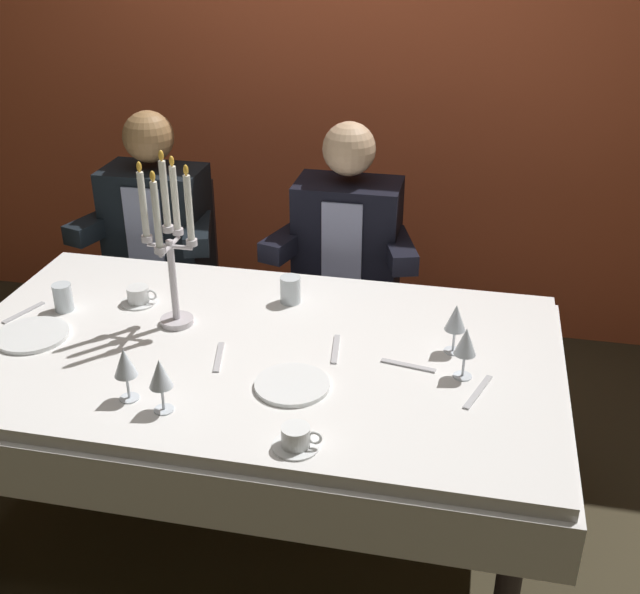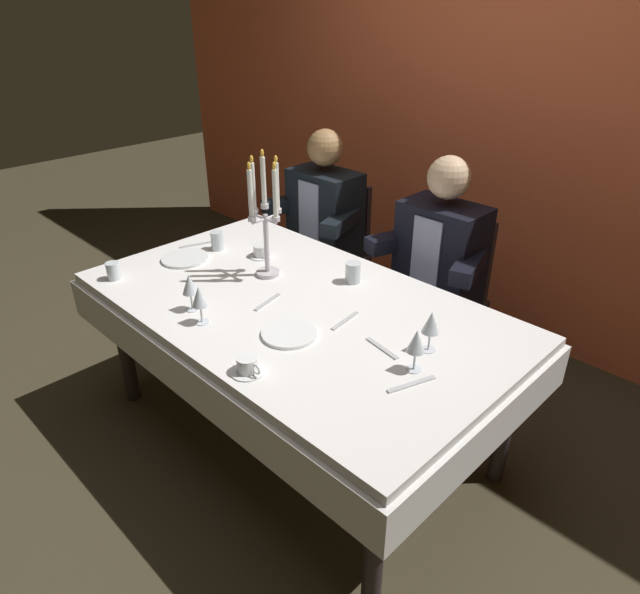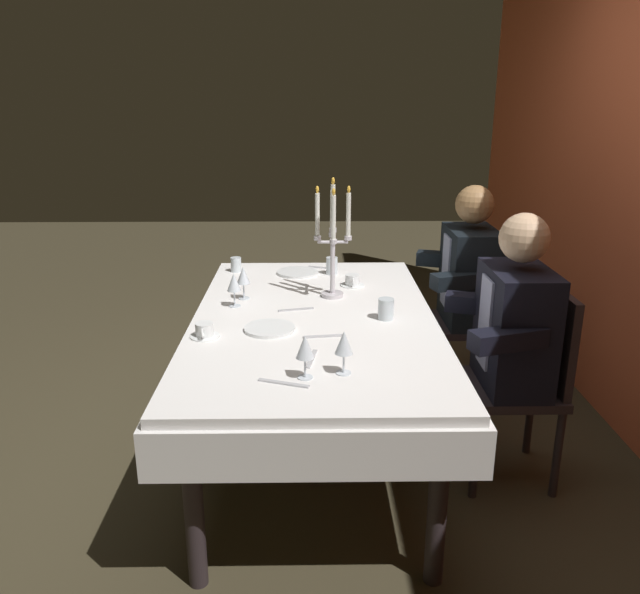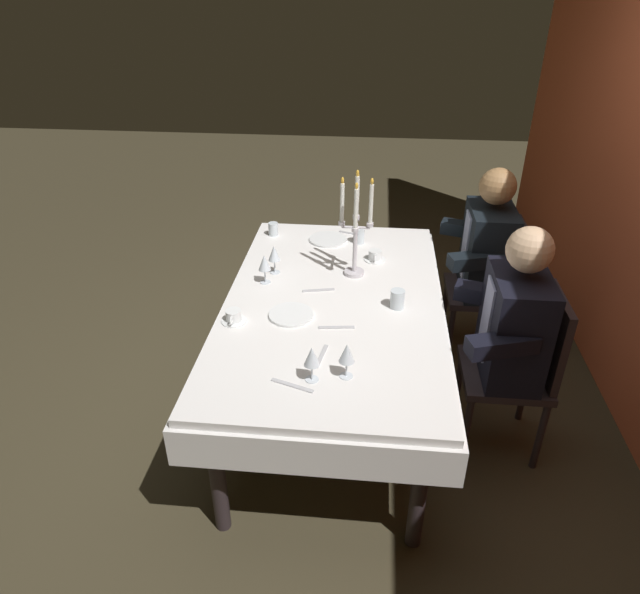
# 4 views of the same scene
# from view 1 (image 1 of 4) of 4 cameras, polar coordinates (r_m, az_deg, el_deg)

# --- Properties ---
(ground_plane) EXTENTS (12.00, 12.00, 0.00)m
(ground_plane) POSITION_cam_1_polar(r_m,az_deg,el_deg) (2.92, -4.33, -16.20)
(ground_plane) COLOR #3A3321
(back_wall) EXTENTS (6.00, 0.12, 2.70)m
(back_wall) POSITION_cam_1_polar(r_m,az_deg,el_deg) (3.80, 2.08, 17.30)
(back_wall) COLOR #DC5E37
(back_wall) RESTS_ON ground_plane
(dining_table) EXTENTS (1.94, 1.14, 0.74)m
(dining_table) POSITION_cam_1_polar(r_m,az_deg,el_deg) (2.54, -4.82, -5.96)
(dining_table) COLOR silver
(dining_table) RESTS_ON ground_plane
(candelabra) EXTENTS (0.19, 0.19, 0.59)m
(candelabra) POSITION_cam_1_polar(r_m,az_deg,el_deg) (2.52, -10.93, 3.71)
(candelabra) COLOR silver
(candelabra) RESTS_ON dining_table
(dinner_plate_0) EXTENTS (0.23, 0.23, 0.01)m
(dinner_plate_0) POSITION_cam_1_polar(r_m,az_deg,el_deg) (2.68, -20.29, -2.63)
(dinner_plate_0) COLOR white
(dinner_plate_0) RESTS_ON dining_table
(dinner_plate_1) EXTENTS (0.22, 0.22, 0.01)m
(dinner_plate_1) POSITION_cam_1_polar(r_m,az_deg,el_deg) (2.27, -2.06, -6.43)
(dinner_plate_1) COLOR white
(dinner_plate_1) RESTS_ON dining_table
(wine_glass_0) EXTENTS (0.07, 0.07, 0.16)m
(wine_glass_0) POSITION_cam_1_polar(r_m,az_deg,el_deg) (2.23, -14.08, -4.78)
(wine_glass_0) COLOR silver
(wine_glass_0) RESTS_ON dining_table
(wine_glass_1) EXTENTS (0.07, 0.07, 0.16)m
(wine_glass_1) POSITION_cam_1_polar(r_m,az_deg,el_deg) (2.42, 9.89, -1.61)
(wine_glass_1) COLOR silver
(wine_glass_1) RESTS_ON dining_table
(wine_glass_2) EXTENTS (0.07, 0.07, 0.16)m
(wine_glass_2) POSITION_cam_1_polar(r_m,az_deg,el_deg) (2.30, 10.60, -3.34)
(wine_glass_2) COLOR silver
(wine_glass_2) RESTS_ON dining_table
(wine_glass_3) EXTENTS (0.07, 0.07, 0.16)m
(wine_glass_3) POSITION_cam_1_polar(r_m,az_deg,el_deg) (2.16, -11.61, -5.58)
(wine_glass_3) COLOR silver
(wine_glass_3) RESTS_ON dining_table
(water_tumbler_1) EXTENTS (0.07, 0.07, 0.10)m
(water_tumbler_1) POSITION_cam_1_polar(r_m,az_deg,el_deg) (2.71, -2.18, 0.54)
(water_tumbler_1) COLOR silver
(water_tumbler_1) RESTS_ON dining_table
(water_tumbler_2) EXTENTS (0.06, 0.06, 0.10)m
(water_tumbler_2) POSITION_cam_1_polar(r_m,az_deg,el_deg) (2.80, -18.28, -0.02)
(water_tumbler_2) COLOR silver
(water_tumbler_2) RESTS_ON dining_table
(coffee_cup_0) EXTENTS (0.13, 0.12, 0.06)m
(coffee_cup_0) POSITION_cam_1_polar(r_m,az_deg,el_deg) (2.78, -13.12, 0.07)
(coffee_cup_0) COLOR white
(coffee_cup_0) RESTS_ON dining_table
(coffee_cup_1) EXTENTS (0.13, 0.12, 0.06)m
(coffee_cup_1) POSITION_cam_1_polar(r_m,az_deg,el_deg) (2.04, -1.74, -10.29)
(coffee_cup_1) COLOR white
(coffee_cup_1) RESTS_ON dining_table
(fork_0) EXTENTS (0.07, 0.17, 0.01)m
(fork_0) POSITION_cam_1_polar(r_m,az_deg,el_deg) (2.84, -20.84, -1.07)
(fork_0) COLOR #B7B7BC
(fork_0) RESTS_ON dining_table
(knife_1) EXTENTS (0.08, 0.19, 0.01)m
(knife_1) POSITION_cam_1_polar(r_m,az_deg,el_deg) (2.29, 11.48, -6.81)
(knife_1) COLOR #B7B7BC
(knife_1) RESTS_ON dining_table
(spoon_2) EXTENTS (0.04, 0.17, 0.01)m
(spoon_2) POSITION_cam_1_polar(r_m,az_deg,el_deg) (2.45, 1.15, -3.82)
(spoon_2) COLOR #B7B7BC
(spoon_2) RESTS_ON dining_table
(fork_3) EXTENTS (0.05, 0.17, 0.01)m
(fork_3) POSITION_cam_1_polar(r_m,az_deg,el_deg) (2.43, -7.41, -4.36)
(fork_3) COLOR #B7B7BC
(fork_3) RESTS_ON dining_table
(spoon_4) EXTENTS (0.17, 0.05, 0.01)m
(spoon_4) POSITION_cam_1_polar(r_m,az_deg,el_deg) (2.38, 6.46, -5.00)
(spoon_4) COLOR #B7B7BC
(spoon_4) RESTS_ON dining_table
(seated_diner_0) EXTENTS (0.63, 0.48, 1.24)m
(seated_diner_0) POSITION_cam_1_polar(r_m,az_deg,el_deg) (3.44, -11.74, 5.01)
(seated_diner_0) COLOR #2B2225
(seated_diner_0) RESTS_ON ground_plane
(seated_diner_1) EXTENTS (0.63, 0.48, 1.24)m
(seated_diner_1) POSITION_cam_1_polar(r_m,az_deg,el_deg) (3.21, 2.04, 3.96)
(seated_diner_1) COLOR #2B2225
(seated_diner_1) RESTS_ON ground_plane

